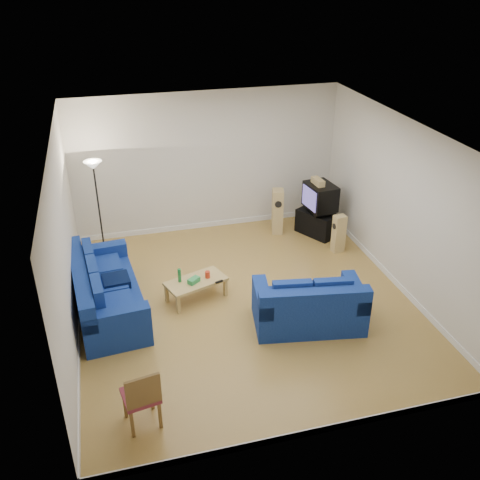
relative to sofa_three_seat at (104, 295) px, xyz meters
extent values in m
cube|color=brown|center=(2.52, -0.37, -0.36)|extent=(6.00, 6.50, 0.01)
cube|color=white|center=(2.52, -0.37, 2.84)|extent=(6.00, 6.50, 0.01)
cube|color=silver|center=(2.52, 2.88, 1.24)|extent=(6.00, 0.01, 3.20)
cube|color=silver|center=(2.52, -3.62, 1.24)|extent=(6.00, 0.01, 3.20)
cube|color=silver|center=(-0.48, -0.37, 1.24)|extent=(0.01, 6.50, 3.20)
cube|color=silver|center=(5.52, -0.37, 1.24)|extent=(0.01, 6.50, 3.20)
cube|color=white|center=(2.52, 2.87, -0.30)|extent=(6.00, 0.02, 0.12)
cube|color=white|center=(2.52, -3.61, -0.30)|extent=(6.00, 0.02, 0.12)
cube|color=white|center=(-0.47, -0.37, -0.30)|extent=(0.02, 6.50, 0.12)
cube|color=white|center=(5.51, -0.37, -0.30)|extent=(0.02, 6.50, 0.12)
cube|color=navy|center=(0.07, 0.01, -0.12)|extent=(1.31, 2.61, 0.48)
cube|color=navy|center=(-0.35, -0.03, 0.37)|extent=(0.48, 2.53, 0.49)
cube|color=navy|center=(-0.03, 1.14, 0.26)|extent=(1.11, 0.35, 0.27)
cube|color=navy|center=(0.17, -1.12, 0.26)|extent=(1.11, 0.35, 0.27)
cube|color=black|center=(0.24, 0.02, 0.23)|extent=(0.50, 0.50, 0.14)
cube|color=navy|center=(3.40, -1.26, -0.13)|extent=(2.00, 1.33, 0.46)
cube|color=navy|center=(3.33, -1.65, 0.33)|extent=(1.87, 0.54, 0.47)
cube|color=navy|center=(2.60, -1.13, 0.23)|extent=(0.41, 1.06, 0.26)
cube|color=navy|center=(4.19, -1.39, 0.23)|extent=(0.41, 1.06, 0.26)
cube|color=black|center=(3.42, -1.10, 0.21)|extent=(0.50, 0.50, 0.13)
cube|color=#D5B567|center=(1.66, -0.02, 0.01)|extent=(1.22, 0.88, 0.05)
cube|color=#D5B567|center=(1.26, -0.40, -0.19)|extent=(0.08, 0.08, 0.35)
cube|color=#D5B567|center=(1.11, 0.03, -0.19)|extent=(0.08, 0.08, 0.35)
cube|color=#D5B567|center=(2.21, -0.07, -0.19)|extent=(0.08, 0.08, 0.35)
cube|color=#D5B567|center=(2.06, 0.36, -0.19)|extent=(0.08, 0.08, 0.35)
cylinder|color=#197233|center=(1.37, 0.01, 0.17)|extent=(0.08, 0.08, 0.27)
cube|color=green|center=(1.61, -0.09, 0.09)|extent=(0.26, 0.23, 0.09)
cylinder|color=red|center=(1.89, 0.02, 0.10)|extent=(0.13, 0.13, 0.13)
cube|color=black|center=(2.06, -0.19, 0.05)|extent=(0.16, 0.09, 0.02)
cube|color=black|center=(4.84, 1.87, -0.08)|extent=(0.88, 1.04, 0.55)
cube|color=black|center=(4.84, 1.83, 0.25)|extent=(0.43, 0.51, 0.11)
cube|color=black|center=(4.86, 1.84, 0.59)|extent=(0.63, 0.80, 0.57)
cube|color=#4D4190|center=(4.58, 1.80, 0.59)|extent=(0.09, 0.59, 0.46)
cube|color=tan|center=(4.78, 1.85, 0.94)|extent=(0.19, 0.40, 0.14)
cube|color=tan|center=(3.98, 2.19, 0.17)|extent=(0.32, 0.36, 1.06)
cylinder|color=black|center=(3.94, 2.03, 0.42)|extent=(0.16, 0.06, 0.16)
cube|color=tan|center=(4.97, 0.99, 0.06)|extent=(0.27, 0.22, 0.84)
cylinder|color=black|center=(4.84, 0.98, 0.26)|extent=(0.03, 0.13, 0.12)
cylinder|color=black|center=(0.07, 2.09, -0.34)|extent=(0.27, 0.27, 0.03)
cylinder|color=black|center=(0.07, 2.09, 0.66)|extent=(0.03, 0.03, 1.99)
cone|color=white|center=(0.07, 2.09, 1.69)|extent=(0.36, 0.36, 0.16)
cube|color=brown|center=(0.23, -3.02, -0.13)|extent=(0.05, 0.05, 0.47)
cube|color=brown|center=(0.16, -2.64, -0.13)|extent=(0.05, 0.05, 0.47)
cube|color=brown|center=(0.61, -2.95, -0.13)|extent=(0.05, 0.05, 0.47)
cube|color=brown|center=(0.54, -2.58, -0.13)|extent=(0.05, 0.05, 0.47)
cube|color=maroon|center=(0.38, -2.80, 0.13)|extent=(0.54, 0.54, 0.06)
cube|color=brown|center=(0.42, -3.01, 0.38)|extent=(0.47, 0.12, 0.47)
camera|label=1|loc=(0.30, -8.29, 5.33)|focal=40.00mm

